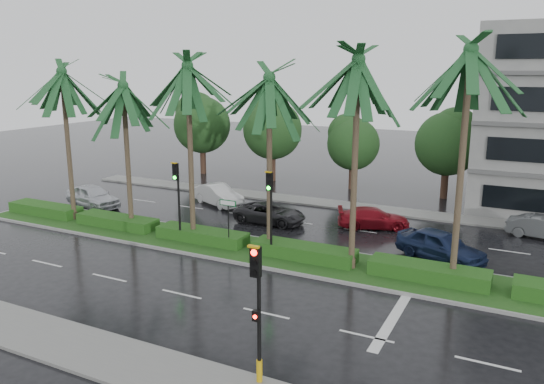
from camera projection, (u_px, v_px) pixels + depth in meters
The scene contains 18 objects.
ground at pixel (241, 257), 26.59m from camera, with size 120.00×120.00×0.00m, color black.
near_sidewalk at pixel (89, 350), 17.70m from camera, with size 40.00×2.40×0.12m, color slate.
far_sidewalk at pixel (327, 203), 37.02m from camera, with size 40.00×2.00×0.12m, color slate.
median at pixel (251, 250), 27.44m from camera, with size 36.00×4.00×0.15m.
hedge at pixel (251, 243), 27.36m from camera, with size 35.20×1.40×0.60m.
lane_markings at pixel (292, 270), 24.89m from camera, with size 34.00×13.06×0.01m.
palm_row at pixel (227, 83), 26.08m from camera, with size 26.30×4.20×10.65m.
signal_near at pixel (258, 309), 15.23m from camera, with size 0.34×0.45×4.36m.
signal_median_left at pixel (177, 190), 27.92m from camera, with size 0.34×0.42×4.36m.
signal_median_right at pixel (270, 201), 25.51m from camera, with size 0.34×0.42×4.36m.
street_sign at pixel (228, 212), 26.96m from camera, with size 0.95×0.09×2.60m.
bg_trees at pixel (358, 131), 40.71m from camera, with size 33.17×5.33×7.69m.
car_silver at pixel (93, 196), 36.04m from camera, with size 4.51×1.82×1.54m, color silver.
car_white at pixel (219, 195), 36.65m from camera, with size 4.33×1.51×1.43m, color silver.
car_darkgrey at pixel (270, 213), 32.39m from camera, with size 4.42×2.04×1.23m, color #242326.
car_red at pixel (373, 218), 31.38m from camera, with size 4.20×1.71×1.22m, color maroon.
car_blue at pixel (441, 246), 25.99m from camera, with size 4.50×1.81×1.53m, color #182549.
car_grey at pixel (543, 228), 29.43m from camera, with size 3.77×1.32×1.24m, color #585B5D.
Camera 1 is at (12.69, -21.77, 9.24)m, focal length 35.00 mm.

